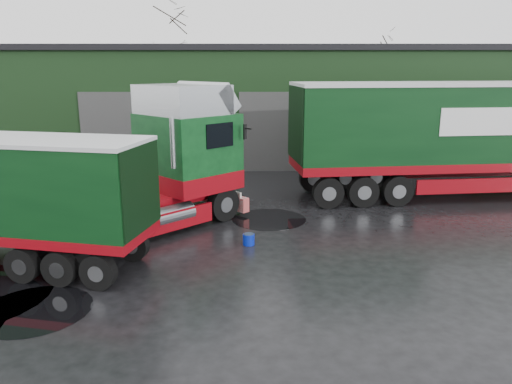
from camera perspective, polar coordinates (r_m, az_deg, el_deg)
ground at (r=12.42m, az=-3.90°, el=-10.92°), size 100.00×100.00×0.00m
warehouse at (r=31.31m, az=2.14°, el=10.37°), size 32.40×12.40×6.30m
hero_tractor at (r=16.44m, az=-13.68°, el=3.62°), size 7.63×7.65×4.71m
lorry_right at (r=22.08m, az=22.39°, el=5.56°), size 18.05×5.12×4.68m
wash_bucket at (r=15.16m, az=-0.85°, el=-5.44°), size 0.39×0.39×0.33m
tree_back_a at (r=41.78m, az=-9.72°, el=13.35°), size 4.40×4.40×9.50m
tree_back_b at (r=42.25m, az=12.77°, el=11.85°), size 4.40×4.40×7.50m
puddle_1 at (r=17.65m, az=1.49°, el=-3.12°), size 2.62×2.62×0.01m
puddle_4 at (r=12.40m, az=-24.02°, el=-12.22°), size 2.52×2.52×0.01m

